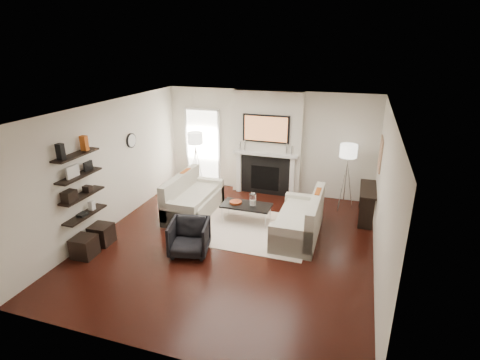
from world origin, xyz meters
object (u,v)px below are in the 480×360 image
(loveseat_right_base, at_px, (298,227))
(lamp_right_shade, at_px, (349,151))
(loveseat_left_base, at_px, (194,205))
(lamp_left_shade, at_px, (195,138))
(armchair, at_px, (189,236))
(ottoman_near, at_px, (102,234))
(coffee_table, at_px, (246,205))

(loveseat_right_base, height_order, lamp_right_shade, lamp_right_shade)
(loveseat_right_base, relative_size, lamp_right_shade, 4.50)
(loveseat_left_base, bearing_deg, loveseat_right_base, -7.71)
(loveseat_left_base, distance_m, lamp_left_shade, 1.97)
(armchair, relative_size, lamp_right_shade, 1.83)
(loveseat_right_base, bearing_deg, lamp_left_shade, 150.23)
(ottoman_near, bearing_deg, loveseat_left_base, 57.54)
(loveseat_left_base, distance_m, armchair, 1.79)
(lamp_left_shade, xyz_separation_m, ottoman_near, (-0.62, -3.28, -1.25))
(armchair, height_order, lamp_left_shade, lamp_left_shade)
(armchair, bearing_deg, loveseat_right_base, 22.44)
(loveseat_left_base, bearing_deg, ottoman_near, -122.46)
(armchair, bearing_deg, coffee_table, 55.30)
(coffee_table, xyz_separation_m, ottoman_near, (-2.49, -1.82, -0.20))
(loveseat_left_base, relative_size, ottoman_near, 4.50)
(loveseat_left_base, height_order, coffee_table, same)
(lamp_left_shade, bearing_deg, coffee_table, -38.14)
(loveseat_right_base, xyz_separation_m, lamp_left_shade, (-3.08, 1.76, 1.24))
(loveseat_left_base, xyz_separation_m, lamp_left_shade, (-0.56, 1.42, 1.24))
(lamp_left_shade, relative_size, ottoman_near, 1.00)
(loveseat_right_base, bearing_deg, coffee_table, 166.34)
(loveseat_left_base, height_order, lamp_right_shade, lamp_right_shade)
(loveseat_left_base, relative_size, coffee_table, 1.64)
(lamp_left_shade, bearing_deg, loveseat_right_base, -29.77)
(coffee_table, distance_m, armchair, 1.73)
(loveseat_right_base, height_order, armchair, armchair)
(armchair, height_order, ottoman_near, armchair)
(ottoman_near, bearing_deg, armchair, 6.40)
(loveseat_left_base, distance_m, lamp_right_shade, 3.83)
(loveseat_right_base, bearing_deg, armchair, -144.61)
(loveseat_left_base, xyz_separation_m, loveseat_right_base, (2.51, -0.34, 0.00))
(armchair, bearing_deg, lamp_right_shade, 35.88)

